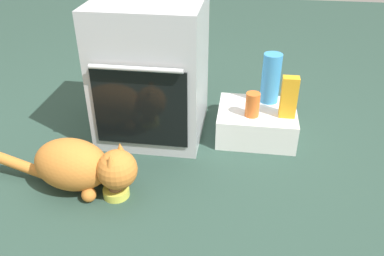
{
  "coord_description": "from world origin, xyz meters",
  "views": [
    {
      "loc": [
        0.51,
        -1.59,
        1.29
      ],
      "look_at": [
        0.27,
        0.11,
        0.25
      ],
      "focal_mm": 37.11,
      "sensor_mm": 36.0,
      "label": 1
    }
  ],
  "objects": [
    {
      "name": "juice_carton",
      "position": [
        0.77,
        0.44,
        0.3
      ],
      "size": [
        0.09,
        0.06,
        0.24
      ],
      "primitive_type": "cube",
      "color": "orange",
      "rests_on": "pantry_cabinet"
    },
    {
      "name": "food_bowl",
      "position": [
        -0.07,
        -0.16,
        0.03
      ],
      "size": [
        0.13,
        0.13,
        0.07
      ],
      "color": "#D1D14C",
      "rests_on": "ground"
    },
    {
      "name": "water_bottle",
      "position": [
        0.67,
        0.61,
        0.33
      ],
      "size": [
        0.11,
        0.11,
        0.3
      ],
      "primitive_type": "cylinder",
      "color": "#388CD1",
      "rests_on": "pantry_cabinet"
    },
    {
      "name": "oven",
      "position": [
        -0.02,
        0.48,
        0.4
      ],
      "size": [
        0.59,
        0.63,
        0.79
      ],
      "color": "#B7BABF",
      "rests_on": "ground"
    },
    {
      "name": "sauce_jar",
      "position": [
        0.57,
        0.41,
        0.25
      ],
      "size": [
        0.08,
        0.08,
        0.14
      ],
      "primitive_type": "cylinder",
      "color": "#D16023",
      "rests_on": "pantry_cabinet"
    },
    {
      "name": "cat",
      "position": [
        -0.24,
        -0.14,
        0.14
      ],
      "size": [
        0.82,
        0.3,
        0.28
      ],
      "rotation": [
        0.0,
        0.0,
        -0.13
      ],
      "color": "#C6752D",
      "rests_on": "ground"
    },
    {
      "name": "ground",
      "position": [
        0.0,
        0.0,
        0.0
      ],
      "size": [
        8.0,
        8.0,
        0.0
      ],
      "primitive_type": "plane",
      "color": "#284238"
    },
    {
      "name": "pantry_cabinet",
      "position": [
        0.6,
        0.49,
        0.09
      ],
      "size": [
        0.45,
        0.39,
        0.18
      ],
      "primitive_type": "cube",
      "color": "white",
      "rests_on": "ground"
    }
  ]
}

